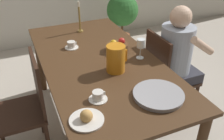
% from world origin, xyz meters
% --- Properties ---
extents(ground_plane, '(20.00, 20.00, 0.00)m').
position_xyz_m(ground_plane, '(0.00, 0.00, 0.00)').
color(ground_plane, beige).
extents(dining_table, '(0.94, 1.90, 0.77)m').
position_xyz_m(dining_table, '(0.00, 0.00, 0.67)').
color(dining_table, '#472D19').
rests_on(dining_table, ground_plane).
extents(chair_person_side, '(0.42, 0.42, 0.93)m').
position_xyz_m(chair_person_side, '(0.66, -0.08, 0.49)').
color(chair_person_side, '#331E14').
rests_on(chair_person_side, ground_plane).
extents(chair_opposite, '(0.42, 0.42, 0.93)m').
position_xyz_m(chair_opposite, '(-0.66, -0.04, 0.49)').
color(chair_opposite, '#331E14').
rests_on(chair_opposite, ground_plane).
extents(person_seated, '(0.39, 0.41, 1.18)m').
position_xyz_m(person_seated, '(0.75, -0.12, 0.70)').
color(person_seated, '#33333D').
rests_on(person_seated, ground_plane).
extents(red_pitcher, '(0.17, 0.15, 0.22)m').
position_xyz_m(red_pitcher, '(0.06, -0.23, 0.88)').
color(red_pitcher, orange).
rests_on(red_pitcher, dining_table).
extents(wine_glass_water, '(0.07, 0.07, 0.18)m').
position_xyz_m(wine_glass_water, '(0.33, -0.12, 0.90)').
color(wine_glass_water, white).
rests_on(wine_glass_water, dining_table).
extents(teacup_near_person, '(0.13, 0.13, 0.06)m').
position_xyz_m(teacup_near_person, '(-0.20, -0.52, 0.80)').
color(teacup_near_person, silver).
rests_on(teacup_near_person, dining_table).
extents(teacup_across, '(0.13, 0.13, 0.06)m').
position_xyz_m(teacup_across, '(-0.16, 0.31, 0.80)').
color(teacup_across, silver).
rests_on(teacup_across, dining_table).
extents(serving_tray, '(0.34, 0.34, 0.03)m').
position_xyz_m(serving_tray, '(0.18, -0.65, 0.79)').
color(serving_tray, '#9E9EA3').
rests_on(serving_tray, dining_table).
extents(bread_plate, '(0.21, 0.21, 0.08)m').
position_xyz_m(bread_plate, '(-0.34, -0.69, 0.79)').
color(bread_plate, silver).
rests_on(bread_plate, dining_table).
extents(fruit_bowl, '(0.19, 0.19, 0.11)m').
position_xyz_m(fruit_bowl, '(0.22, 0.09, 0.81)').
color(fruit_bowl, brown).
rests_on(fruit_bowl, dining_table).
extents(candlestick_tall, '(0.06, 0.06, 0.32)m').
position_xyz_m(candlestick_tall, '(0.04, 0.66, 0.90)').
color(candlestick_tall, olive).
rests_on(candlestick_tall, dining_table).
extents(potted_plant, '(0.49, 0.49, 0.85)m').
position_xyz_m(potted_plant, '(0.99, 1.64, 0.55)').
color(potted_plant, '#A8603D').
rests_on(potted_plant, ground_plane).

